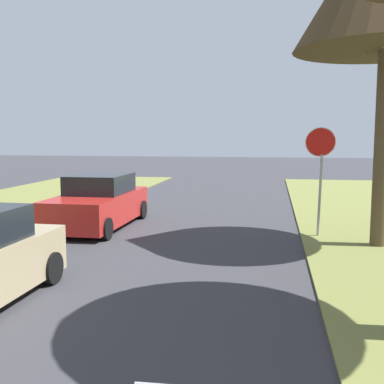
% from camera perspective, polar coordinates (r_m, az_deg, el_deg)
% --- Properties ---
extents(stop_sign_far, '(0.81, 0.64, 2.93)m').
position_cam_1_polar(stop_sign_far, '(13.05, 15.23, 4.03)').
color(stop_sign_far, '#9EA0A5').
rests_on(stop_sign_far, grass_verge_right).
extents(parked_sedan_red, '(2.00, 4.43, 1.57)m').
position_cam_1_polar(parked_sedan_red, '(14.49, -11.23, -1.32)').
color(parked_sedan_red, red).
rests_on(parked_sedan_red, ground).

